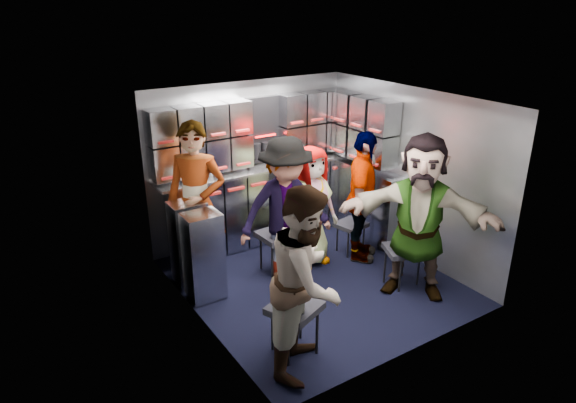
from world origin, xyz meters
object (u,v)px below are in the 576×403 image
attendant_standing (197,204)px  attendant_arc_a (307,280)px  attendant_arc_e (419,217)px  attendant_arc_d (362,197)px  jump_seat_mid_right (351,226)px  attendant_arc_b (286,210)px  jump_seat_center (301,225)px  jump_seat_near_left (295,310)px  attendant_arc_c (310,206)px  jump_seat_near_right (403,252)px  jump_seat_mid_left (277,237)px

attendant_standing → attendant_arc_a: attendant_standing is taller
attendant_arc_e → attendant_arc_d: bearing=139.2°
jump_seat_mid_right → attendant_arc_b: 1.14m
attendant_arc_a → attendant_arc_d: size_ratio=1.04×
jump_seat_center → attendant_arc_d: 0.83m
attendant_arc_a → jump_seat_mid_right: bearing=-0.2°
jump_seat_near_left → attendant_arc_d: bearing=33.0°
attendant_arc_a → attendant_arc_d: attendant_arc_a is taller
attendant_arc_c → attendant_arc_d: attendant_arc_d is taller
jump_seat_near_right → attendant_arc_a: attendant_arc_a is taller
jump_seat_mid_left → attendant_arc_a: bearing=-113.2°
jump_seat_near_left → jump_seat_mid_left: size_ratio=1.10×
attendant_standing → attendant_arc_e: attendant_standing is taller
attendant_arc_b → attendant_arc_e: 1.45m
jump_seat_near_left → attendant_standing: 1.80m
jump_seat_mid_left → attendant_arc_e: 1.65m
attendant_arc_b → attendant_arc_c: size_ratio=1.13×
attendant_arc_b → attendant_standing: bearing=158.4°
jump_seat_center → attendant_arc_b: 0.69m
jump_seat_mid_right → attendant_arc_d: 0.49m
jump_seat_near_left → attendant_standing: bearing=95.5°
jump_seat_mid_left → attendant_arc_a: attendant_arc_a is taller
attendant_standing → attendant_arc_b: attendant_standing is taller
jump_seat_mid_right → attendant_arc_a: 2.29m
attendant_arc_c → attendant_arc_d: bearing=-26.1°
attendant_arc_a → jump_seat_near_right: bearing=-23.4°
attendant_standing → attendant_arc_c: 1.34m
jump_seat_mid_right → attendant_standing: (-1.87, 0.45, 0.56)m
attendant_arc_d → attendant_standing: bearing=117.4°
attendant_standing → attendant_arc_d: 1.97m
jump_seat_mid_left → attendant_arc_c: size_ratio=0.33×
attendant_arc_b → attendant_arc_c: 0.47m
attendant_arc_e → jump_seat_mid_left: bearing=179.8°
jump_seat_near_left → attendant_arc_a: (-0.00, -0.18, 0.40)m
attendant_arc_c → jump_seat_near_right: bearing=-62.9°
jump_seat_near_left → jump_seat_near_right: 1.73m
attendant_arc_b → attendant_arc_e: attendant_arc_e is taller
jump_seat_mid_right → attendant_arc_c: (-0.59, 0.07, 0.38)m
attendant_standing → attendant_arc_c: attendant_standing is taller
attendant_arc_d → attendant_arc_a: bearing=173.1°
jump_seat_center → attendant_arc_b: attendant_arc_b is taller
attendant_arc_c → attendant_arc_d: 0.65m
attendant_arc_b → attendant_arc_c: attendant_arc_b is taller
jump_seat_mid_left → jump_seat_mid_right: 1.04m
attendant_arc_c → attendant_arc_e: attendant_arc_e is taller
attendant_arc_a → jump_seat_center: bearing=16.2°
attendant_arc_a → attendant_arc_e: 1.73m
attendant_arc_c → attendant_arc_b: bearing=-164.6°
jump_seat_near_right → attendant_arc_d: attendant_arc_d is taller
attendant_arc_a → attendant_arc_c: (1.11, 1.53, -0.10)m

